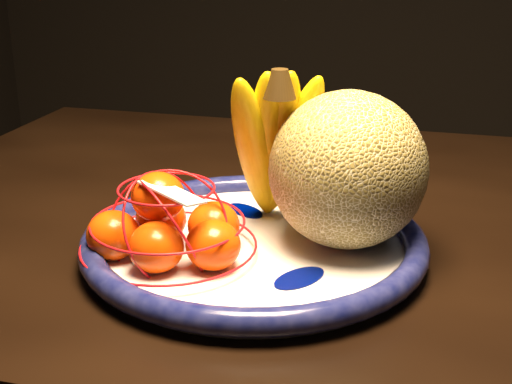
% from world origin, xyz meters
% --- Properties ---
extents(dining_table, '(1.43, 0.89, 0.70)m').
position_xyz_m(dining_table, '(-0.10, -0.02, 0.63)').
color(dining_table, black).
rests_on(dining_table, ground).
extents(fruit_bowl, '(0.37, 0.37, 0.03)m').
position_xyz_m(fruit_bowl, '(-0.26, -0.16, 0.71)').
color(fruit_bowl, white).
rests_on(fruit_bowl, dining_table).
extents(cantaloupe, '(0.17, 0.17, 0.17)m').
position_xyz_m(cantaloupe, '(-0.16, -0.13, 0.80)').
color(cantaloupe, olive).
rests_on(cantaloupe, fruit_bowl).
extents(banana_bunch, '(0.13, 0.13, 0.20)m').
position_xyz_m(banana_bunch, '(-0.25, -0.10, 0.82)').
color(banana_bunch, yellow).
rests_on(banana_bunch, fruit_bowl).
extents(mandarin_bag, '(0.21, 0.21, 0.12)m').
position_xyz_m(mandarin_bag, '(-0.33, -0.21, 0.75)').
color(mandarin_bag, '#F54C0D').
rests_on(mandarin_bag, fruit_bowl).
extents(price_tag, '(0.08, 0.06, 0.01)m').
position_xyz_m(price_tag, '(-0.32, -0.23, 0.79)').
color(price_tag, white).
rests_on(price_tag, mandarin_bag).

